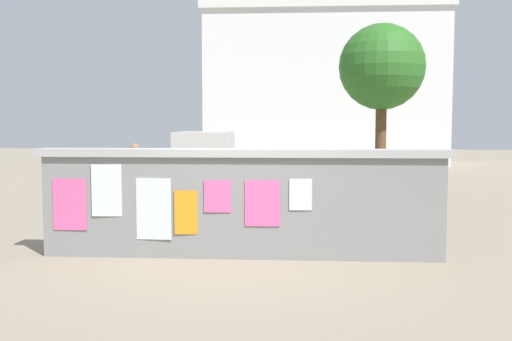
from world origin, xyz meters
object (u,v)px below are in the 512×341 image
object	(u,v)px
motorcycle	(311,214)
person_walking	(223,182)
tree_roadside	(382,68)
person_bystander	(135,173)
bicycle_near	(120,220)
auto_rickshaw_truck	(248,174)

from	to	relation	value
motorcycle	person_walking	bearing A→B (deg)	166.71
person_walking	tree_roadside	distance (m)	9.89
person_walking	person_bystander	xyz separation A→B (m)	(-2.07, 1.62, 0.00)
bicycle_near	tree_roadside	bearing A→B (deg)	58.19
person_bystander	tree_roadside	size ratio (longest dim) A/B	0.31
person_bystander	tree_roadside	xyz separation A→B (m)	(6.06, 6.99, 2.79)
motorcycle	person_bystander	distance (m)	4.20
person_walking	tree_roadside	size ratio (longest dim) A/B	0.31
motorcycle	bicycle_near	bearing A→B (deg)	-175.65
auto_rickshaw_truck	person_bystander	world-z (taller)	auto_rickshaw_truck
bicycle_near	tree_roadside	size ratio (longest dim) A/B	0.33
person_bystander	bicycle_near	bearing A→B (deg)	-81.57
bicycle_near	person_walking	world-z (taller)	person_walking
motorcycle	person_walking	size ratio (longest dim) A/B	1.17
tree_roadside	auto_rickshaw_truck	bearing A→B (deg)	-122.69
person_walking	person_bystander	world-z (taller)	same
auto_rickshaw_truck	bicycle_near	world-z (taller)	auto_rickshaw_truck
person_walking	person_bystander	bearing A→B (deg)	141.92
auto_rickshaw_truck	motorcycle	world-z (taller)	auto_rickshaw_truck
motorcycle	person_walking	xyz separation A→B (m)	(-1.58, 0.37, 0.52)
auto_rickshaw_truck	person_bystander	bearing A→B (deg)	-154.23
tree_roadside	bicycle_near	bearing A→B (deg)	-121.81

